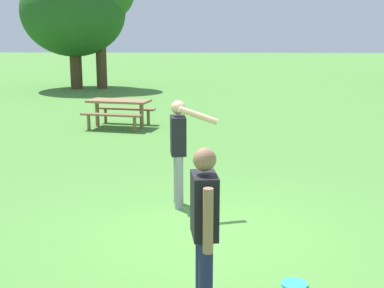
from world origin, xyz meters
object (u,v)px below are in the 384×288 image
person_catcher (179,145)px  tree_tall_left (73,12)px  picnic_table_near (119,107)px  frisbee (294,284)px  person_thrower (204,223)px

person_catcher → tree_tall_left: tree_tall_left is taller
person_catcher → picnic_table_near: 6.99m
frisbee → picnic_table_near: picnic_table_near is taller
person_thrower → person_catcher: same height
person_thrower → tree_tall_left: (-6.18, 19.77, 2.55)m
person_catcher → picnic_table_near: person_catcher is taller
person_thrower → picnic_table_near: bearing=104.1°
person_catcher → picnic_table_near: bearing=107.2°
picnic_table_near → person_catcher: bearing=-72.8°
frisbee → picnic_table_near: bearing=110.5°
person_catcher → frisbee: 3.03m
picnic_table_near → tree_tall_left: 10.98m
person_thrower → person_catcher: (-0.41, 3.19, 0.02)m
picnic_table_near → tree_tall_left: tree_tall_left is taller
person_catcher → tree_tall_left: 17.74m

